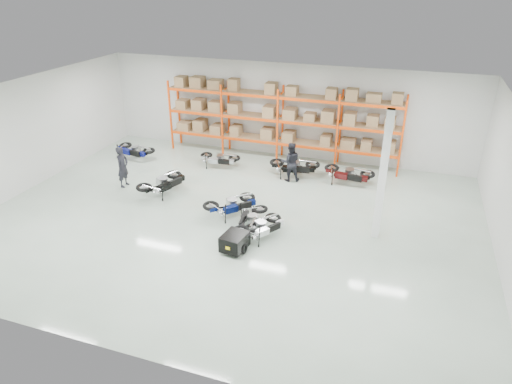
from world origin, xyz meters
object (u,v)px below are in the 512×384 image
at_px(trailer, 235,242).
at_px(person_back, 290,162).
at_px(moto_blue_centre, 232,201).
at_px(person_left, 123,167).
at_px(moto_silver_left, 261,224).
at_px(moto_black_far_left, 163,180).
at_px(moto_back_a, 133,148).
at_px(moto_touring_right, 251,216).
at_px(moto_back_d, 348,171).
at_px(moto_back_b, 219,156).
at_px(moto_back_c, 294,163).

bearing_deg(trailer, person_back, 95.14).
relative_size(moto_blue_centre, person_left, 1.04).
xyz_separation_m(moto_silver_left, moto_black_far_left, (-4.90, 2.00, 0.08)).
bearing_deg(moto_blue_centre, person_left, 32.68).
height_order(trailer, moto_back_a, moto_back_a).
xyz_separation_m(moto_touring_right, moto_back_d, (2.66, 4.98, 0.08)).
distance_m(moto_back_b, moto_back_c, 3.60).
xyz_separation_m(trailer, moto_back_a, (-7.67, 6.11, 0.19)).
height_order(moto_back_a, person_left, person_left).
bearing_deg(moto_back_a, moto_back_c, -75.28).
relative_size(trailer, moto_back_a, 0.84).
relative_size(moto_silver_left, person_left, 0.96).
bearing_deg(person_back, moto_blue_centre, 51.94).
bearing_deg(moto_back_c, person_left, 107.78).
bearing_deg(moto_touring_right, person_back, 79.54).
distance_m(moto_back_d, person_back, 2.50).
bearing_deg(moto_touring_right, moto_blue_centre, 137.43).
xyz_separation_m(moto_back_a, moto_back_b, (4.34, 0.38, -0.05)).
bearing_deg(moto_back_d, person_left, 117.65).
height_order(moto_silver_left, moto_back_b, moto_silver_left).
bearing_deg(person_back, moto_back_c, -113.96).
height_order(moto_back_c, person_back, person_back).
xyz_separation_m(person_left, person_back, (6.53, 2.84, -0.01)).
bearing_deg(person_left, moto_back_c, -62.03).
relative_size(moto_blue_centre, moto_silver_left, 1.08).
relative_size(trailer, person_left, 0.87).
bearing_deg(moto_black_far_left, moto_touring_right, 179.59).
height_order(moto_back_a, moto_back_d, moto_back_d).
bearing_deg(moto_back_d, person_back, 109.18).
bearing_deg(person_back, moto_silver_left, 73.78).
distance_m(moto_black_far_left, person_left, 1.97).
height_order(moto_touring_right, person_back, person_back).
height_order(moto_back_a, person_back, person_back).
height_order(moto_back_b, moto_back_d, moto_back_d).
height_order(moto_silver_left, moto_back_c, moto_back_c).
height_order(moto_blue_centre, moto_back_b, moto_blue_centre).
bearing_deg(moto_back_c, moto_silver_left, 173.38).
distance_m(trailer, moto_back_d, 7.10).
bearing_deg(trailer, moto_back_d, 75.29).
bearing_deg(moto_back_a, moto_back_d, -76.27).
bearing_deg(moto_back_b, moto_touring_right, -149.19).
bearing_deg(moto_touring_right, person_left, 158.09).
bearing_deg(moto_silver_left, person_left, 15.55).
relative_size(moto_silver_left, moto_black_far_left, 0.87).
height_order(moto_touring_right, moto_back_b, moto_back_b).
bearing_deg(moto_touring_right, moto_silver_left, -48.65).
relative_size(moto_silver_left, moto_back_d, 0.89).
distance_m(trailer, moto_back_b, 7.30).
relative_size(moto_back_c, moto_back_d, 1.02).
bearing_deg(person_left, moto_silver_left, -106.30).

